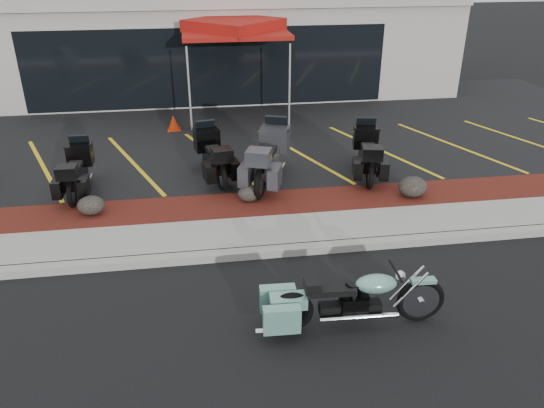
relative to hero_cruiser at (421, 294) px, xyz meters
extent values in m
plane|color=black|center=(-2.63, 1.34, -0.49)|extent=(90.00, 90.00, 0.00)
cube|color=gray|center=(-2.63, 2.24, -0.42)|extent=(24.00, 0.25, 0.15)
cube|color=gray|center=(-2.63, 2.94, -0.42)|extent=(24.00, 1.20, 0.15)
cube|color=#3E120E|center=(-2.63, 4.14, -0.41)|extent=(24.00, 1.20, 0.16)
cube|color=black|center=(-2.63, 9.54, -0.42)|extent=(26.00, 9.60, 0.15)
cube|color=#ADA79C|center=(-2.63, 15.84, 1.51)|extent=(18.00, 8.00, 4.00)
cube|color=black|center=(-2.63, 11.86, 1.01)|extent=(12.00, 0.06, 2.60)
cube|color=#ADA79C|center=(-2.63, 11.83, 3.11)|extent=(18.00, 0.30, 0.50)
ellipsoid|color=black|center=(-5.44, 4.14, -0.13)|extent=(0.56, 0.47, 0.40)
ellipsoid|color=black|center=(-2.14, 4.29, -0.16)|extent=(0.48, 0.40, 0.34)
ellipsoid|color=black|center=(1.48, 3.99, -0.11)|extent=(0.64, 0.53, 0.45)
cone|color=red|center=(-3.84, 9.54, -0.11)|extent=(0.38, 0.38, 0.47)
cylinder|color=silver|center=(-2.81, 9.15, 0.89)|extent=(0.06, 0.06, 2.46)
cylinder|color=silver|center=(0.06, 10.02, 0.89)|extent=(0.06, 0.06, 2.46)
cylinder|color=silver|center=(-3.68, 12.02, 0.89)|extent=(0.06, 0.06, 2.46)
cylinder|color=silver|center=(-0.81, 12.89, 0.89)|extent=(0.06, 0.06, 2.46)
cube|color=maroon|center=(-1.81, 11.02, 2.28)|extent=(4.01, 4.01, 0.13)
cube|color=maroon|center=(-1.81, 11.02, 2.47)|extent=(3.19, 3.19, 0.38)
camera|label=1|loc=(-3.19, -6.13, 4.73)|focal=35.00mm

